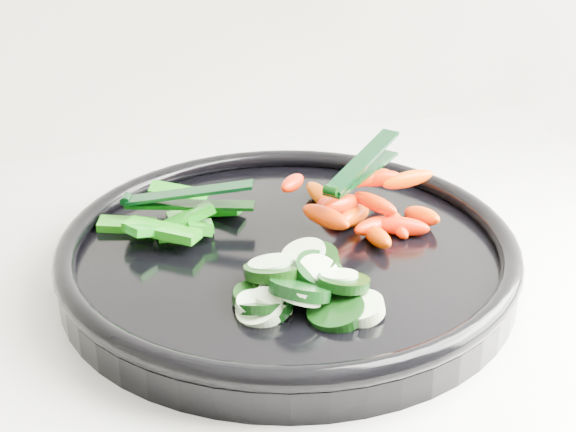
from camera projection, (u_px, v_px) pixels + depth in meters
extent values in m
cylinder|color=black|center=(288.00, 262.00, 0.66)|extent=(0.48, 0.48, 0.02)
torus|color=black|center=(288.00, 242.00, 0.65)|extent=(0.48, 0.48, 0.02)
cylinder|color=black|center=(262.00, 306.00, 0.57)|extent=(0.04, 0.04, 0.02)
cylinder|color=beige|center=(274.00, 305.00, 0.57)|extent=(0.04, 0.04, 0.02)
cylinder|color=black|center=(276.00, 290.00, 0.59)|extent=(0.05, 0.05, 0.02)
cylinder|color=beige|center=(276.00, 295.00, 0.58)|extent=(0.04, 0.04, 0.02)
cylinder|color=black|center=(336.00, 312.00, 0.56)|extent=(0.06, 0.06, 0.02)
cylinder|color=beige|center=(360.00, 309.00, 0.57)|extent=(0.05, 0.05, 0.02)
cylinder|color=black|center=(260.00, 305.00, 0.57)|extent=(0.05, 0.05, 0.01)
cylinder|color=beige|center=(280.00, 293.00, 0.59)|extent=(0.04, 0.04, 0.01)
cylinder|color=black|center=(258.00, 298.00, 0.58)|extent=(0.05, 0.05, 0.01)
cylinder|color=#D0EDBE|center=(257.00, 306.00, 0.57)|extent=(0.04, 0.04, 0.01)
cylinder|color=black|center=(268.00, 306.00, 0.57)|extent=(0.04, 0.04, 0.02)
cylinder|color=beige|center=(261.00, 309.00, 0.57)|extent=(0.04, 0.04, 0.02)
cylinder|color=black|center=(272.00, 270.00, 0.60)|extent=(0.05, 0.05, 0.02)
cylinder|color=#B7D4A9|center=(271.00, 266.00, 0.60)|extent=(0.04, 0.04, 0.02)
cylinder|color=black|center=(300.00, 290.00, 0.57)|extent=(0.06, 0.06, 0.03)
cylinder|color=beige|center=(300.00, 295.00, 0.57)|extent=(0.04, 0.04, 0.02)
cylinder|color=black|center=(319.00, 271.00, 0.60)|extent=(0.05, 0.05, 0.03)
cylinder|color=beige|center=(318.00, 273.00, 0.59)|extent=(0.04, 0.04, 0.02)
cylinder|color=black|center=(314.00, 261.00, 0.61)|extent=(0.05, 0.05, 0.02)
cylinder|color=#DBF0C0|center=(304.00, 256.00, 0.62)|extent=(0.05, 0.05, 0.02)
cylinder|color=black|center=(344.00, 282.00, 0.58)|extent=(0.05, 0.05, 0.02)
cylinder|color=#D2EEBE|center=(339.00, 278.00, 0.59)|extent=(0.03, 0.03, 0.01)
ellipsoid|color=#E32F00|center=(396.00, 223.00, 0.68)|extent=(0.02, 0.04, 0.02)
ellipsoid|color=#F52000|center=(374.00, 226.00, 0.68)|extent=(0.05, 0.03, 0.02)
ellipsoid|color=#FF1400|center=(401.00, 226.00, 0.67)|extent=(0.05, 0.04, 0.02)
ellipsoid|color=#FF0F00|center=(341.00, 206.00, 0.71)|extent=(0.04, 0.04, 0.02)
ellipsoid|color=#E13600|center=(422.00, 216.00, 0.69)|extent=(0.03, 0.05, 0.03)
ellipsoid|color=#EC1A00|center=(332.00, 209.00, 0.70)|extent=(0.03, 0.05, 0.02)
ellipsoid|color=#EF5000|center=(378.00, 237.00, 0.66)|extent=(0.02, 0.04, 0.02)
ellipsoid|color=#E53500|center=(353.00, 216.00, 0.69)|extent=(0.05, 0.05, 0.03)
ellipsoid|color=#FA5E00|center=(320.00, 195.00, 0.73)|extent=(0.02, 0.05, 0.02)
ellipsoid|color=#DD3F00|center=(326.00, 217.00, 0.66)|extent=(0.04, 0.06, 0.02)
ellipsoid|color=#F82A00|center=(349.00, 181.00, 0.72)|extent=(0.03, 0.05, 0.03)
ellipsoid|color=red|center=(375.00, 203.00, 0.68)|extent=(0.04, 0.05, 0.02)
ellipsoid|color=#E80F00|center=(341.00, 204.00, 0.68)|extent=(0.05, 0.04, 0.03)
ellipsoid|color=#FF6200|center=(377.00, 176.00, 0.73)|extent=(0.04, 0.03, 0.02)
ellipsoid|color=#FA2000|center=(378.00, 178.00, 0.69)|extent=(0.04, 0.03, 0.02)
ellipsoid|color=#E91300|center=(292.00, 183.00, 0.69)|extent=(0.04, 0.04, 0.02)
ellipsoid|color=#FD2800|center=(360.00, 180.00, 0.69)|extent=(0.04, 0.02, 0.02)
ellipsoid|color=#F45700|center=(408.00, 179.00, 0.69)|extent=(0.05, 0.02, 0.02)
cube|color=#196209|center=(180.00, 221.00, 0.69)|extent=(0.02, 0.05, 0.02)
cube|color=#0D720A|center=(198.00, 224.00, 0.69)|extent=(0.03, 0.07, 0.03)
cube|color=#0A6B0F|center=(214.00, 209.00, 0.71)|extent=(0.06, 0.05, 0.02)
cube|color=#1C6109|center=(186.00, 231.00, 0.68)|extent=(0.05, 0.02, 0.01)
cube|color=#196B0A|center=(186.00, 224.00, 0.69)|extent=(0.05, 0.05, 0.02)
cube|color=#0A710B|center=(127.00, 225.00, 0.69)|extent=(0.05, 0.03, 0.01)
cube|color=#216C0A|center=(174.00, 230.00, 0.68)|extent=(0.04, 0.06, 0.02)
cube|color=#146009|center=(184.00, 220.00, 0.67)|extent=(0.05, 0.02, 0.02)
cube|color=#11720A|center=(156.00, 229.00, 0.66)|extent=(0.05, 0.04, 0.02)
cube|color=#1F740B|center=(162.00, 230.00, 0.65)|extent=(0.06, 0.06, 0.01)
cube|color=#09620A|center=(179.00, 193.00, 0.72)|extent=(0.05, 0.04, 0.02)
cylinder|color=black|center=(331.00, 191.00, 0.64)|extent=(0.01, 0.01, 0.01)
cube|color=black|center=(362.00, 173.00, 0.69)|extent=(0.09, 0.08, 0.00)
cube|color=black|center=(363.00, 160.00, 0.68)|extent=(0.09, 0.08, 0.02)
cylinder|color=black|center=(126.00, 199.00, 0.68)|extent=(0.01, 0.01, 0.01)
cube|color=black|center=(190.00, 205.00, 0.69)|extent=(0.11, 0.05, 0.00)
cube|color=black|center=(189.00, 193.00, 0.68)|extent=(0.11, 0.05, 0.02)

